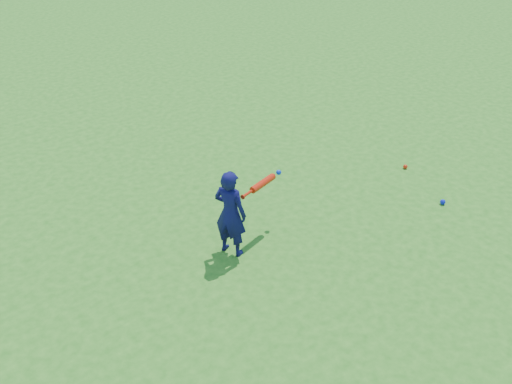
# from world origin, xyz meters

# --- Properties ---
(ground) EXTENTS (80.00, 80.00, 0.00)m
(ground) POSITION_xyz_m (0.00, 0.00, 0.00)
(ground) COLOR #2A761C
(ground) RESTS_ON ground
(child) EXTENTS (0.41, 0.49, 1.15)m
(child) POSITION_xyz_m (-0.56, 0.46, 0.57)
(child) COLOR #0F0F48
(child) RESTS_ON ground
(ground_ball_red) EXTENTS (0.07, 0.07, 0.07)m
(ground_ball_red) POSITION_xyz_m (2.78, 0.41, 0.03)
(ground_ball_red) COLOR red
(ground_ball_red) RESTS_ON ground
(ground_ball_blue) EXTENTS (0.08, 0.08, 0.08)m
(ground_ball_blue) POSITION_xyz_m (2.38, -0.56, 0.04)
(ground_ball_blue) COLOR #0C1ACD
(ground_ball_blue) RESTS_ON ground
(bat_swing) EXTENTS (0.76, 0.23, 0.09)m
(bat_swing) POSITION_xyz_m (0.04, 0.55, 0.73)
(bat_swing) COLOR red
(bat_swing) RESTS_ON ground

